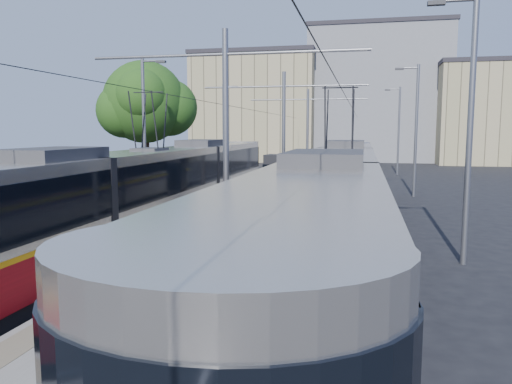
# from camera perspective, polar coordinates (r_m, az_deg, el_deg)

# --- Properties ---
(ground) EXTENTS (160.00, 160.00, 0.00)m
(ground) POSITION_cam_1_polar(r_m,az_deg,el_deg) (9.91, -16.50, -17.44)
(ground) COLOR black
(ground) RESTS_ON ground
(platform) EXTENTS (4.00, 50.00, 0.30)m
(platform) POSITION_cam_1_polar(r_m,az_deg,el_deg) (25.57, 2.06, -1.76)
(platform) COLOR gray
(platform) RESTS_ON ground
(tactile_strip_left) EXTENTS (0.70, 50.00, 0.01)m
(tactile_strip_left) POSITION_cam_1_polar(r_m,az_deg,el_deg) (25.83, -1.11, -1.32)
(tactile_strip_left) COLOR gray
(tactile_strip_left) RESTS_ON platform
(tactile_strip_right) EXTENTS (0.70, 50.00, 0.01)m
(tactile_strip_right) POSITION_cam_1_polar(r_m,az_deg,el_deg) (25.33, 5.29, -1.52)
(tactile_strip_right) COLOR gray
(tactile_strip_right) RESTS_ON platform
(rails) EXTENTS (8.71, 70.00, 0.03)m
(rails) POSITION_cam_1_polar(r_m,az_deg,el_deg) (25.59, 2.06, -2.06)
(rails) COLOR gray
(rails) RESTS_ON ground
(tram_left) EXTENTS (2.43, 30.80, 5.50)m
(tram_left) POSITION_cam_1_polar(r_m,az_deg,el_deg) (19.76, -11.92, 0.04)
(tram_left) COLOR black
(tram_left) RESTS_ON ground
(tram_right) EXTENTS (2.43, 30.67, 5.50)m
(tram_right) POSITION_cam_1_polar(r_m,az_deg,el_deg) (17.54, 9.35, -0.27)
(tram_right) COLOR black
(tram_right) RESTS_ON ground
(catenary) EXTENTS (9.20, 70.00, 7.00)m
(catenary) POSITION_cam_1_polar(r_m,az_deg,el_deg) (22.47, 0.81, 8.22)
(catenary) COLOR slate
(catenary) RESTS_ON platform
(street_lamps) EXTENTS (15.18, 38.22, 8.00)m
(street_lamps) POSITION_cam_1_polar(r_m,az_deg,el_deg) (29.21, 3.49, 7.27)
(street_lamps) COLOR slate
(street_lamps) RESTS_ON ground
(shelter) EXTENTS (0.85, 1.25, 2.60)m
(shelter) POSITION_cam_1_polar(r_m,az_deg,el_deg) (24.46, 1.98, 1.41)
(shelter) COLOR black
(shelter) RESTS_ON platform
(tree) EXTENTS (5.91, 5.47, 8.59)m
(tree) POSITION_cam_1_polar(r_m,az_deg,el_deg) (34.07, -11.92, 9.83)
(tree) COLOR #382314
(tree) RESTS_ON ground
(building_left) EXTENTS (16.32, 12.24, 14.34)m
(building_left) POSITION_cam_1_polar(r_m,az_deg,el_deg) (69.46, 0.22, 9.61)
(building_left) COLOR tan
(building_left) RESTS_ON ground
(building_centre) EXTENTS (18.36, 14.28, 17.72)m
(building_centre) POSITION_cam_1_polar(r_m,az_deg,el_deg) (72.05, 13.68, 10.67)
(building_centre) COLOR gray
(building_centre) RESTS_ON ground
(building_right) EXTENTS (14.28, 10.20, 12.24)m
(building_right) POSITION_cam_1_polar(r_m,az_deg,el_deg) (67.71, 25.78, 8.10)
(building_right) COLOR tan
(building_right) RESTS_ON ground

